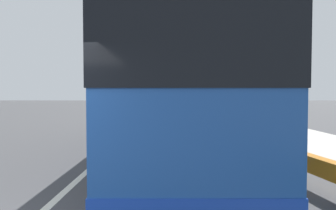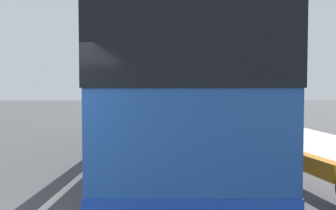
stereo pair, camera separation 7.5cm
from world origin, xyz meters
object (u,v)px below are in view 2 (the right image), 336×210
(motorcycle_mid_row, at_px, (313,169))
(motorcycle_nearest_curb, at_px, (266,145))
(car_ahead_same_lane, at_px, (173,104))
(car_far_distant, at_px, (144,105))
(car_side_street, at_px, (150,102))
(coach_bus, at_px, (177,92))
(car_behind_bus, at_px, (149,101))

(motorcycle_mid_row, distance_m, motorcycle_nearest_curb, 2.61)
(car_ahead_same_lane, relative_size, car_far_distant, 1.07)
(car_far_distant, bearing_deg, car_side_street, -175.97)
(coach_bus, distance_m, car_behind_bus, 49.26)
(car_behind_bus, bearing_deg, motorcycle_nearest_curb, 6.85)
(coach_bus, xyz_separation_m, motorcycle_nearest_curb, (-1.36, -2.57, -1.57))
(motorcycle_mid_row, relative_size, car_side_street, 0.54)
(coach_bus, xyz_separation_m, motorcycle_mid_row, (-3.98, -2.60, -1.57))
(motorcycle_mid_row, relative_size, car_ahead_same_lane, 0.51)
(car_behind_bus, bearing_deg, motorcycle_mid_row, 6.46)
(motorcycle_nearest_curb, height_order, car_far_distant, car_far_distant)
(car_far_distant, relative_size, car_behind_bus, 0.96)
(car_side_street, xyz_separation_m, car_behind_bus, (7.66, 0.69, 0.00))
(car_far_distant, bearing_deg, car_behind_bus, -174.54)
(motorcycle_nearest_curb, relative_size, car_behind_bus, 0.47)
(coach_bus, height_order, motorcycle_mid_row, coach_bus)
(coach_bus, relative_size, motorcycle_nearest_curb, 6.00)
(car_ahead_same_lane, bearing_deg, motorcycle_nearest_curb, -172.63)
(motorcycle_mid_row, relative_size, motorcycle_nearest_curb, 1.10)
(car_side_street, bearing_deg, car_ahead_same_lane, 23.66)
(car_far_distant, relative_size, car_side_street, 0.99)
(motorcycle_mid_row, bearing_deg, car_behind_bus, -2.66)
(car_side_street, height_order, car_behind_bus, car_behind_bus)
(motorcycle_nearest_curb, bearing_deg, coach_bus, 82.75)
(car_ahead_same_lane, height_order, car_side_street, car_ahead_same_lane)
(car_side_street, bearing_deg, car_far_distant, 2.82)
(motorcycle_mid_row, bearing_deg, car_ahead_same_lane, -6.56)
(motorcycle_nearest_curb, height_order, car_behind_bus, car_behind_bus)
(coach_bus, distance_m, car_ahead_same_lane, 30.61)
(car_side_street, relative_size, car_behind_bus, 0.98)
(motorcycle_mid_row, xyz_separation_m, motorcycle_nearest_curb, (2.61, 0.02, -0.00))
(motorcycle_mid_row, bearing_deg, motorcycle_nearest_curb, -10.36)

